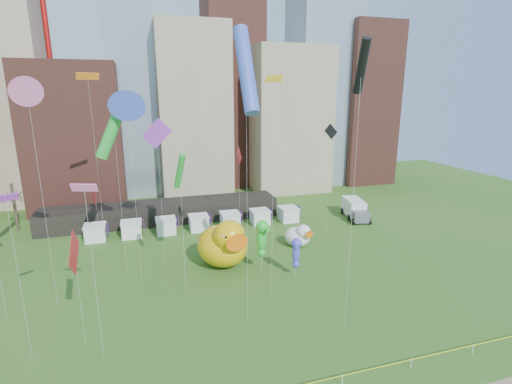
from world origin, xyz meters
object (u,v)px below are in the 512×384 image
object	(u,v)px
big_duck	(224,244)
small_duck	(298,236)
seahorse_green	(262,236)
box_truck	(355,209)
seahorse_purple	(297,251)

from	to	relation	value
big_duck	small_duck	distance (m)	11.76
seahorse_green	box_truck	distance (m)	26.31
seahorse_green	seahorse_purple	distance (m)	4.39
big_duck	small_duck	xyz separation A→B (m)	(11.24, 3.14, -1.39)
seahorse_purple	small_duck	bearing A→B (deg)	86.23
small_duck	seahorse_green	world-z (taller)	seahorse_green
seahorse_green	small_duck	bearing A→B (deg)	22.94
seahorse_purple	big_duck	bearing A→B (deg)	164.78
small_duck	seahorse_green	bearing A→B (deg)	-161.90
small_duck	box_truck	world-z (taller)	small_duck
seahorse_green	box_truck	world-z (taller)	seahorse_green
small_duck	box_truck	distance (m)	16.78
seahorse_purple	box_truck	bearing A→B (deg)	64.83
big_duck	seahorse_green	bearing A→B (deg)	-46.59
seahorse_purple	box_truck	xyz separation A→B (m)	(18.11, 17.44, -1.72)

